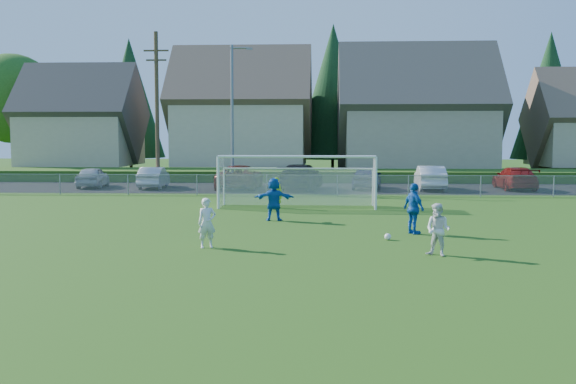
# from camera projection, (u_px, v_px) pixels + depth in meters

# --- Properties ---
(ground) EXTENTS (160.00, 160.00, 0.00)m
(ground) POSITION_uv_depth(u_px,v_px,m) (270.00, 278.00, 16.26)
(ground) COLOR #193D0C
(ground) RESTS_ON ground
(asphalt_lot) EXTENTS (60.00, 60.00, 0.00)m
(asphalt_lot) POSITION_uv_depth(u_px,v_px,m) (305.00, 188.00, 43.62)
(asphalt_lot) COLOR black
(asphalt_lot) RESTS_ON ground
(grass_embankment) EXTENTS (70.00, 6.00, 0.80)m
(grass_embankment) POSITION_uv_depth(u_px,v_px,m) (308.00, 175.00, 51.04)
(grass_embankment) COLOR #1E420F
(grass_embankment) RESTS_ON ground
(soccer_ball) EXTENTS (0.22, 0.22, 0.22)m
(soccer_ball) POSITION_uv_depth(u_px,v_px,m) (388.00, 237.00, 22.06)
(soccer_ball) COLOR white
(soccer_ball) RESTS_ON ground
(player_white_a) EXTENTS (0.65, 0.55, 1.53)m
(player_white_a) POSITION_uv_depth(u_px,v_px,m) (207.00, 223.00, 20.53)
(player_white_a) COLOR silver
(player_white_a) RESTS_ON ground
(player_white_b) EXTENTS (0.93, 0.89, 1.51)m
(player_white_b) POSITION_uv_depth(u_px,v_px,m) (438.00, 230.00, 19.09)
(player_white_b) COLOR silver
(player_white_b) RESTS_ON ground
(player_blue_a) EXTENTS (0.89, 1.12, 1.78)m
(player_blue_a) POSITION_uv_depth(u_px,v_px,m) (414.00, 209.00, 23.36)
(player_blue_a) COLOR #1252AA
(player_blue_a) RESTS_ON ground
(player_blue_b) EXTENTS (1.62, 0.56, 1.73)m
(player_blue_b) POSITION_uv_depth(u_px,v_px,m) (274.00, 199.00, 27.06)
(player_blue_b) COLOR #1252AA
(player_blue_b) RESTS_ON ground
(goalkeeper) EXTENTS (0.57, 0.41, 1.45)m
(goalkeeper) POSITION_uv_depth(u_px,v_px,m) (276.00, 193.00, 31.67)
(goalkeeper) COLOR #A9E01A
(goalkeeper) RESTS_ON ground
(car_a) EXTENTS (2.04, 4.14, 1.36)m
(car_a) POSITION_uv_depth(u_px,v_px,m) (93.00, 177.00, 44.11)
(car_a) COLOR #A7ABAF
(car_a) RESTS_ON ground
(car_b) EXTENTS (1.71, 4.23, 1.37)m
(car_b) POSITION_uv_depth(u_px,v_px,m) (154.00, 178.00, 43.53)
(car_b) COLOR silver
(car_b) RESTS_ON ground
(car_c) EXTENTS (2.64, 5.49, 1.51)m
(car_c) POSITION_uv_depth(u_px,v_px,m) (240.00, 177.00, 42.95)
(car_c) COLOR #60140B
(car_c) RESTS_ON ground
(car_d) EXTENTS (2.98, 5.77, 1.60)m
(car_d) POSITION_uv_depth(u_px,v_px,m) (300.00, 177.00, 42.49)
(car_d) COLOR black
(car_d) RESTS_ON ground
(car_e) EXTENTS (2.18, 4.53, 1.49)m
(car_e) POSITION_uv_depth(u_px,v_px,m) (367.00, 177.00, 42.70)
(car_e) COLOR #141948
(car_e) RESTS_ON ground
(car_f) EXTENTS (1.75, 4.62, 1.51)m
(car_f) POSITION_uv_depth(u_px,v_px,m) (430.00, 178.00, 42.17)
(car_f) COLOR silver
(car_f) RESTS_ON ground
(car_g) EXTENTS (2.11, 4.96, 1.43)m
(car_g) POSITION_uv_depth(u_px,v_px,m) (515.00, 178.00, 42.34)
(car_g) COLOR maroon
(car_g) RESTS_ON ground
(soccer_goal) EXTENTS (7.42, 1.90, 2.50)m
(soccer_goal) POSITION_uv_depth(u_px,v_px,m) (297.00, 173.00, 32.09)
(soccer_goal) COLOR white
(soccer_goal) RESTS_ON ground
(chainlink_fence) EXTENTS (52.06, 0.06, 1.20)m
(chainlink_fence) POSITION_uv_depth(u_px,v_px,m) (302.00, 185.00, 38.09)
(chainlink_fence) COLOR gray
(chainlink_fence) RESTS_ON ground
(streetlight) EXTENTS (1.38, 0.18, 9.00)m
(streetlight) POSITION_uv_depth(u_px,v_px,m) (233.00, 112.00, 41.96)
(streetlight) COLOR slate
(streetlight) RESTS_ON ground
(utility_pole) EXTENTS (1.60, 0.26, 10.00)m
(utility_pole) POSITION_uv_depth(u_px,v_px,m) (157.00, 108.00, 43.21)
(utility_pole) COLOR #473321
(utility_pole) RESTS_ON ground
(houses_row) EXTENTS (53.90, 11.45, 13.27)m
(houses_row) POSITION_uv_depth(u_px,v_px,m) (333.00, 89.00, 57.77)
(houses_row) COLOR tan
(houses_row) RESTS_ON ground
(tree_row) EXTENTS (65.98, 12.36, 13.80)m
(tree_row) POSITION_uv_depth(u_px,v_px,m) (323.00, 98.00, 64.10)
(tree_row) COLOR #382616
(tree_row) RESTS_ON ground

